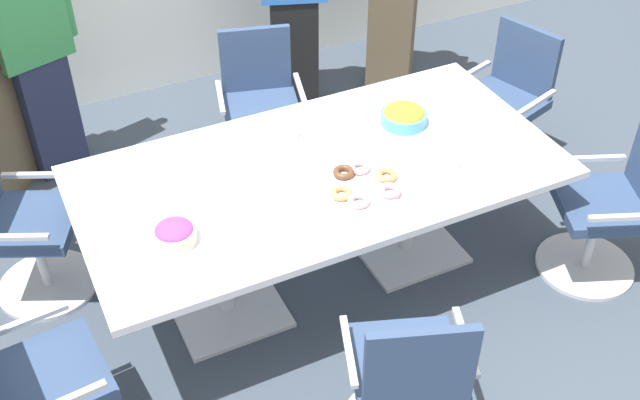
{
  "coord_description": "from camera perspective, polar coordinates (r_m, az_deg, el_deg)",
  "views": [
    {
      "loc": [
        -1.35,
        -2.8,
        3.09
      ],
      "look_at": [
        0.0,
        0.0,
        0.55
      ],
      "focal_mm": 44.01,
      "sensor_mm": 36.0,
      "label": 1
    }
  ],
  "objects": [
    {
      "name": "office_chair_5",
      "position": [
        3.41,
        6.34,
        -13.09
      ],
      "size": [
        0.69,
        0.69,
        0.91
      ],
      "rotation": [
        0.0,
        0.0,
        -0.35
      ],
      "color": "silver",
      "rests_on": "ground"
    },
    {
      "name": "office_chair_0",
      "position": [
        4.44,
        20.33,
        -0.81
      ],
      "size": [
        0.7,
        0.7,
        0.91
      ],
      "rotation": [
        0.0,
        0.0,
        1.18
      ],
      "color": "silver",
      "rests_on": "ground"
    },
    {
      "name": "napkin_pile",
      "position": [
        3.94,
        8.68,
        2.87
      ],
      "size": [
        0.14,
        0.14,
        0.06
      ],
      "primitive_type": "cube",
      "color": "white",
      "rests_on": "conference_table"
    },
    {
      "name": "ground_plane",
      "position": [
        4.39,
        0.0,
        -5.62
      ],
      "size": [
        10.0,
        10.0,
        0.01
      ],
      "primitive_type": "cube",
      "color": "#3D4754"
    },
    {
      "name": "office_chair_3",
      "position": [
        4.34,
        -20.87,
        -2.1
      ],
      "size": [
        0.72,
        0.72,
        0.91
      ],
      "rotation": [
        0.0,
        0.0,
        -2.0
      ],
      "color": "silver",
      "rests_on": "ground"
    },
    {
      "name": "donut_platter",
      "position": [
        3.77,
        3.19,
        1.12
      ],
      "size": [
        0.37,
        0.36,
        0.04
      ],
      "color": "white",
      "rests_on": "conference_table"
    },
    {
      "name": "snack_bowl_candy_mix",
      "position": [
        3.51,
        -10.54,
        -2.39
      ],
      "size": [
        0.19,
        0.19,
        0.1
      ],
      "color": "beige",
      "rests_on": "conference_table"
    },
    {
      "name": "person_standing_1",
      "position": [
        5.01,
        -20.24,
        10.35
      ],
      "size": [
        0.6,
        0.35,
        1.67
      ],
      "rotation": [
        0.0,
        0.0,
        -2.81
      ],
      "color": "#232842",
      "rests_on": "ground"
    },
    {
      "name": "conference_table",
      "position": [
        3.97,
        0.0,
        0.84
      ],
      "size": [
        2.4,
        1.2,
        0.75
      ],
      "color": "silver",
      "rests_on": "ground"
    },
    {
      "name": "snack_bowl_chips_orange",
      "position": [
        4.22,
        6.12,
        6.12
      ],
      "size": [
        0.25,
        0.25,
        0.1
      ],
      "color": "#4C9EC6",
      "rests_on": "conference_table"
    },
    {
      "name": "plate_stack",
      "position": [
        4.12,
        -2.86,
        4.82
      ],
      "size": [
        0.19,
        0.19,
        0.03
      ],
      "color": "white",
      "rests_on": "conference_table"
    },
    {
      "name": "office_chair_4",
      "position": [
        3.56,
        -19.8,
        -13.04
      ],
      "size": [
        0.59,
        0.59,
        0.91
      ],
      "rotation": [
        0.0,
        0.0,
        -1.47
      ],
      "color": "silver",
      "rests_on": "ground"
    },
    {
      "name": "office_chair_2",
      "position": [
        4.96,
        -4.32,
        6.35
      ],
      "size": [
        0.66,
        0.66,
        0.91
      ],
      "rotation": [
        0.0,
        0.0,
        -3.41
      ],
      "color": "silver",
      "rests_on": "ground"
    },
    {
      "name": "office_chair_1",
      "position": [
        5.13,
        13.25,
        6.55
      ],
      "size": [
        0.68,
        0.68,
        0.91
      ],
      "rotation": [
        0.0,
        0.0,
        -4.4
      ],
      "color": "silver",
      "rests_on": "ground"
    }
  ]
}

